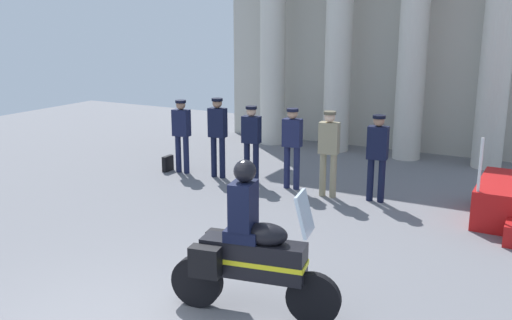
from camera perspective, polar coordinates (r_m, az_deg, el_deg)
colonnade_backdrop at (r=15.27m, az=12.50°, el=13.33°), size 9.14×1.54×6.44m
officer_in_row_0 at (r=12.97m, az=-7.48°, el=2.97°), size 0.40×0.25×1.67m
officer_in_row_1 at (r=12.49m, az=-3.87°, el=2.91°), size 0.40×0.25×1.77m
officer_in_row_2 at (r=12.08m, az=-0.47°, el=2.24°), size 0.40×0.25×1.66m
officer_in_row_3 at (r=11.64m, az=3.64°, el=1.84°), size 0.40×0.25×1.68m
officer_in_row_4 at (r=11.17m, az=7.31°, el=1.31°), size 0.40×0.25×1.71m
officer_in_row_5 at (r=11.03m, az=12.07°, el=0.86°), size 0.40×0.25×1.69m
motorcycle_with_rider at (r=6.72m, az=-0.85°, el=-9.18°), size 2.08×0.79×1.90m
briefcase_on_ground at (r=13.33m, az=-8.83°, el=-0.34°), size 0.10×0.32×0.36m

